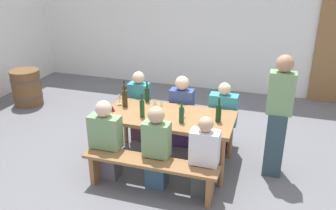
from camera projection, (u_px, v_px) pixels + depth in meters
ground_plane at (168, 162)px, 5.13m from camera, size 24.00×24.00×0.00m
back_wall at (216, 17)px, 7.54m from camera, size 14.00×0.20×3.20m
tasting_table at (168, 120)px, 4.87m from camera, size 1.83×0.88×0.75m
bench_near at (150, 168)px, 4.34m from camera, size 1.73×0.30×0.45m
bench_far at (182, 120)px, 5.65m from camera, size 1.73×0.30×0.45m
wine_bottle_0 at (124, 92)px, 5.36m from camera, size 0.07×0.07×0.30m
wine_bottle_1 at (125, 98)px, 5.08m from camera, size 0.08×0.08×0.33m
wine_bottle_2 at (219, 113)px, 4.60m from camera, size 0.07×0.07×0.33m
wine_bottle_3 at (181, 114)px, 4.58m from camera, size 0.07×0.07×0.31m
wine_bottle_4 at (142, 108)px, 4.73m from camera, size 0.07×0.07×0.33m
wine_bottle_5 at (147, 94)px, 5.26m from camera, size 0.07×0.07×0.32m
wine_glass_0 at (113, 109)px, 4.71m from camera, size 0.06×0.06×0.17m
wine_glass_1 at (161, 104)px, 4.93m from camera, size 0.07×0.07×0.16m
wine_glass_2 at (183, 109)px, 4.74m from camera, size 0.07×0.07×0.17m
wine_glass_3 at (119, 96)px, 5.15m from camera, size 0.07×0.07×0.18m
wine_glass_4 at (155, 102)px, 4.96m from camera, size 0.06×0.06×0.17m
seated_guest_near_0 at (106, 142)px, 4.60m from camera, size 0.42×0.24×1.10m
seated_guest_near_1 at (157, 149)px, 4.39m from camera, size 0.34×0.24×1.11m
seated_guest_near_2 at (204, 159)px, 4.23m from camera, size 0.35×0.24×1.06m
seated_guest_far_0 at (139, 107)px, 5.63m from camera, size 0.32×0.24×1.14m
seated_guest_far_1 at (182, 112)px, 5.43m from camera, size 0.36×0.24×1.14m
seated_guest_far_2 at (223, 120)px, 5.26m from camera, size 0.42×0.24×1.10m
standing_host at (278, 118)px, 4.55m from camera, size 0.32×0.24×1.68m
wine_barrel at (27, 87)px, 7.07m from camera, size 0.60×0.60×0.72m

